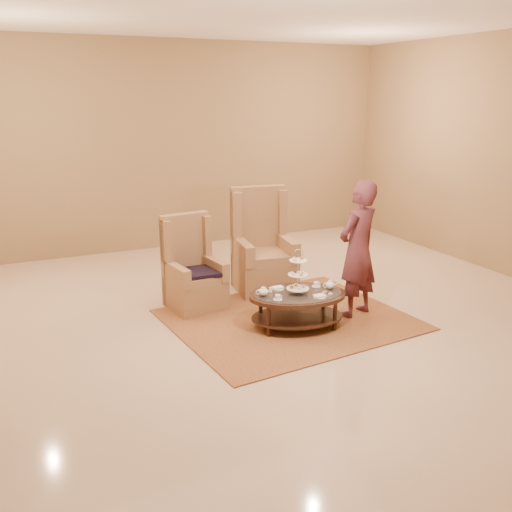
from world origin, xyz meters
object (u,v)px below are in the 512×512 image
armchair_left (192,276)px  person (358,250)px  armchair_right (262,256)px  tea_table (297,299)px

armchair_left → person: person is taller
armchair_left → person: bearing=-41.0°
armchair_left → armchair_right: size_ratio=0.84×
tea_table → person: size_ratio=0.76×
tea_table → armchair_right: size_ratio=0.90×
person → armchair_left: bearing=-52.6°
person → tea_table: bearing=-16.8°
armchair_right → person: person is taller
tea_table → armchair_left: armchair_left is taller
tea_table → armchair_left: size_ratio=1.08×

